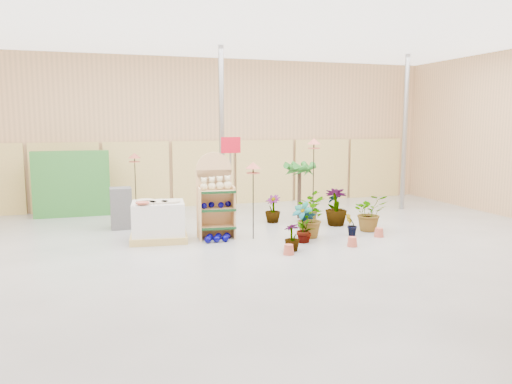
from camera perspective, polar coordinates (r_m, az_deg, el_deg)
room at (r=10.54m, az=-0.59°, el=6.05°), size 15.20×12.10×4.70m
display_shelf at (r=11.16m, az=-4.70°, el=-0.78°), size 0.84×0.58×1.91m
teddy_bears at (r=11.03m, az=-4.49°, el=0.90°), size 0.71×0.19×0.30m
gazing_balls_shelf at (r=11.08m, az=-4.57°, el=-1.47°), size 0.70×0.24×0.13m
gazing_balls_floor at (r=10.93m, az=-4.42°, el=-5.24°), size 0.63×0.39×0.15m
pallet_stack at (r=11.07m, az=-11.10°, el=-3.32°), size 1.31×1.14×0.90m
charcoal_planters at (r=12.54m, az=-15.16°, el=-1.79°), size 0.50×0.50×1.00m
trellis_stock at (r=14.48m, az=-20.32°, el=0.87°), size 2.00×0.30×1.80m
offer_sign at (r=12.59m, az=-2.91°, el=3.43°), size 0.50×0.08×2.20m
bird_table_front at (r=10.88m, az=-0.33°, el=2.77°), size 0.34×0.34×1.71m
bird_table_right at (r=12.29m, az=6.63°, el=5.39°), size 0.34×0.34×2.18m
bird_table_back at (r=13.99m, az=-13.72°, el=3.83°), size 0.34×0.34×1.74m
palm at (r=13.33m, az=5.00°, el=2.78°), size 0.70×0.70×1.61m
potted_plant_0 at (r=10.72m, az=5.31°, el=-3.47°), size 0.51×0.57×0.89m
potted_plant_2 at (r=11.26m, az=6.03°, el=-2.93°), size 0.96×1.01×0.89m
potted_plant_3 at (r=12.62m, az=9.15°, el=-1.64°), size 0.72×0.72×0.96m
potted_plant_4 at (r=13.12m, az=8.96°, el=-1.64°), size 0.47×0.36×0.79m
potted_plant_6 at (r=12.95m, az=5.97°, el=-1.72°), size 0.75×0.82×0.79m
potted_plant_7 at (r=10.08m, az=4.16°, el=-5.15°), size 0.34×0.34×0.57m
potted_plant_8 at (r=10.78m, az=5.82°, el=-3.87°), size 0.45×0.38×0.73m
potted_plant_9 at (r=11.56m, az=10.82°, el=-3.71°), size 0.30×0.25×0.51m
potted_plant_10 at (r=12.16m, az=12.88°, el=-2.29°), size 0.94×0.86×0.89m
potted_plant_11 at (r=12.84m, az=1.93°, el=-1.94°), size 0.56×0.56×0.71m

